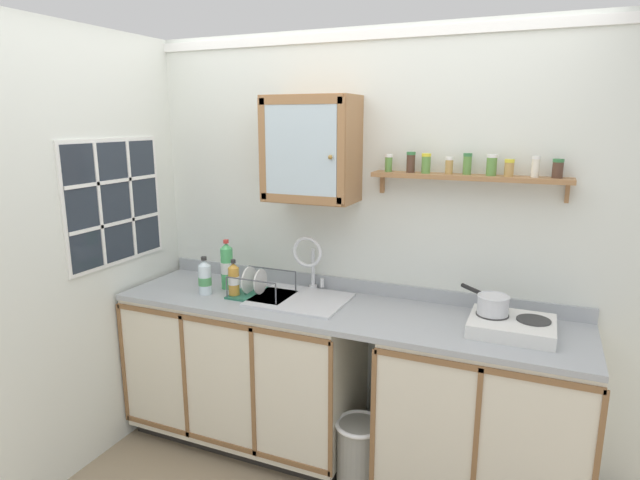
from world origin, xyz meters
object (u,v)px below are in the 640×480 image
sink (301,303)px  saucepan (492,304)px  dish_rack (260,291)px  hot_plate_stove (512,326)px  bottle_soda_green_0 (227,266)px  wall_cabinet (311,149)px  bottle_water_clear_2 (205,278)px  trash_bin (359,453)px  bottle_juice_amber_1 (234,280)px

sink → saucepan: sink is taller
saucepan → dish_rack: same height
sink → hot_plate_stove: sink is taller
hot_plate_stove → bottle_soda_green_0: 1.65m
sink → saucepan: size_ratio=2.05×
dish_rack → hot_plate_stove: bearing=-0.0°
bottle_soda_green_0 → wall_cabinet: bearing=10.9°
bottle_water_clear_2 → trash_bin: bottle_water_clear_2 is taller
bottle_soda_green_0 → bottle_water_clear_2: (-0.06, -0.15, -0.04)m
sink → bottle_soda_green_0: 0.53m
sink → bottle_juice_amber_1: 0.41m
sink → hot_plate_stove: size_ratio=1.35×
saucepan → bottle_soda_green_0: bottle_soda_green_0 is taller
dish_rack → wall_cabinet: (0.26, 0.15, 0.82)m
sink → wall_cabinet: bearing=82.2°
sink → bottle_juice_amber_1: (-0.38, -0.11, 0.12)m
bottle_juice_amber_1 → dish_rack: size_ratio=0.64×
sink → bottle_soda_green_0: bearing=178.2°
saucepan → bottle_juice_amber_1: size_ratio=1.17×
bottle_juice_amber_1 → wall_cabinet: bearing=29.4°
saucepan → bottle_soda_green_0: 1.55m
bottle_soda_green_0 → wall_cabinet: size_ratio=0.52×
hot_plate_stove → bottle_soda_green_0: (-1.65, 0.05, 0.11)m
bottle_water_clear_2 → wall_cabinet: bearing=23.0°
bottle_soda_green_0 → dish_rack: bearing=-11.0°
hot_plate_stove → bottle_juice_amber_1: bearing=-177.3°
saucepan → bottle_water_clear_2: bottle_water_clear_2 is taller
hot_plate_stove → bottle_soda_green_0: bottle_soda_green_0 is taller
bottle_juice_amber_1 → dish_rack: (0.13, 0.07, -0.07)m
saucepan → dish_rack: bearing=-178.8°
dish_rack → trash_bin: size_ratio=0.89×
saucepan → wall_cabinet: wall_cabinet is taller
sink → dish_rack: (-0.25, -0.03, 0.05)m
trash_bin → bottle_water_clear_2: bearing=175.0°
sink → saucepan: 1.06m
hot_plate_stove → bottle_soda_green_0: bearing=178.3°
dish_rack → trash_bin: (0.69, -0.18, -0.77)m
dish_rack → wall_cabinet: 0.87m
bottle_soda_green_0 → dish_rack: bottle_soda_green_0 is taller
saucepan → wall_cabinet: 1.27m
wall_cabinet → saucepan: bearing=-6.7°
bottle_soda_green_0 → bottle_juice_amber_1: 0.18m
dish_rack → wall_cabinet: bearing=29.6°
sink → hot_plate_stove: (1.15, -0.03, 0.05)m
dish_rack → bottle_soda_green_0: bearing=169.0°
hot_plate_stove → trash_bin: bearing=-165.4°
bottle_soda_green_0 → saucepan: bearing=-0.8°
trash_bin → saucepan: bearing=19.3°
wall_cabinet → sink: bearing=-97.8°
saucepan → dish_rack: 1.30m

